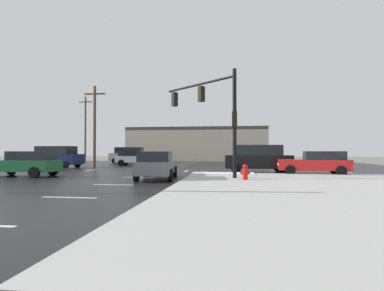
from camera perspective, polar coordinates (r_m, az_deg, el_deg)
ground_plane at (r=24.80m, az=-5.64°, el=-4.72°), size 120.00×120.00×0.00m
road_asphalt at (r=24.80m, az=-5.64°, el=-4.70°), size 44.00×44.00×0.02m
snow_strip_curbside at (r=20.16m, az=5.74°, el=-5.12°), size 4.00×1.60×0.06m
lane_markings at (r=23.20m, az=-3.50°, el=-4.93°), size 36.15×36.15×0.01m
traffic_signal_mast at (r=18.53m, az=3.88°, el=7.01°), size 4.67×4.21×6.03m
fire_hydrant at (r=16.30m, az=9.76°, el=-4.83°), size 0.48×0.26×0.79m
strip_building_background at (r=49.56m, az=1.06°, el=0.19°), size 21.33×8.00×5.19m
sedan_red at (r=22.20m, az=21.85°, el=-2.91°), size 4.66×2.37×1.58m
sedan_white at (r=33.91m, az=-10.29°, el=-2.24°), size 4.64×2.29×1.58m
suv_navy at (r=31.91m, az=-23.74°, el=-1.84°), size 4.95×2.47×2.03m
suv_black at (r=23.31m, az=12.03°, el=-2.27°), size 4.90×2.33×2.03m
sedan_green at (r=22.08m, az=-28.43°, el=-2.88°), size 4.61×2.19×1.58m
suv_silver at (r=40.14m, az=-11.47°, el=-1.69°), size 4.97×2.54×2.03m
sedan_grey at (r=17.71m, az=-6.48°, el=-3.50°), size 2.41×4.67×1.58m
utility_pole_far at (r=32.95m, az=-17.50°, el=3.75°), size 2.20×0.28×8.19m
utility_pole_distant at (r=50.89m, az=-19.04°, el=3.16°), size 2.20×0.28×9.99m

